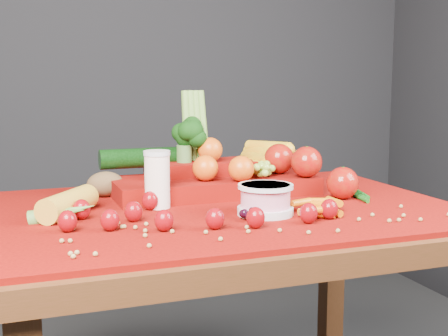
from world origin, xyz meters
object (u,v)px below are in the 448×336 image
object	(u,v)px
milk_glass	(157,177)
table	(227,250)
yogurt_bowl	(265,198)
produce_mound	(224,171)

from	to	relation	value
milk_glass	table	bearing A→B (deg)	-14.01
table	milk_glass	xyz separation A→B (m)	(-0.16, 0.04, 0.18)
milk_glass	yogurt_bowl	bearing A→B (deg)	-36.48
yogurt_bowl	table	bearing A→B (deg)	113.28
table	produce_mound	size ratio (longest dim) A/B	1.84
table	produce_mound	xyz separation A→B (m)	(0.05, 0.15, 0.17)
milk_glass	yogurt_bowl	distance (m)	0.26
milk_glass	produce_mound	world-z (taller)	produce_mound
produce_mound	table	bearing A→B (deg)	-107.28
milk_glass	yogurt_bowl	size ratio (longest dim) A/B	1.07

